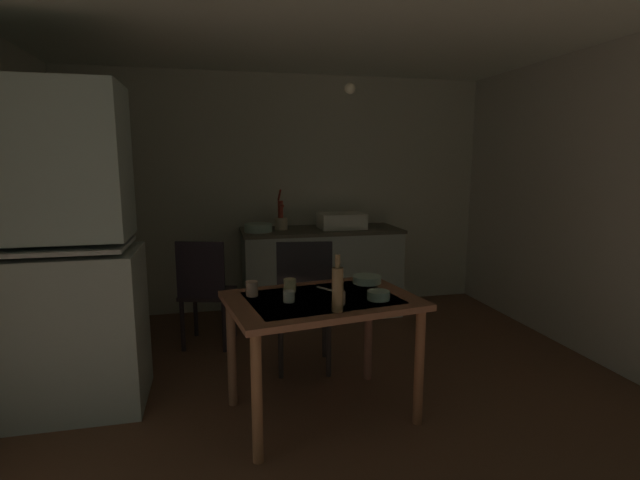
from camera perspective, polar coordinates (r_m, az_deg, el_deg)
name	(u,v)px	position (r m, az deg, el deg)	size (l,w,h in m)	color
ground_plane	(323,379)	(3.47, 0.33, -16.47)	(5.21, 5.21, 0.00)	brown
wall_back	(283,194)	(4.88, -4.48, 5.60)	(4.31, 0.10, 2.37)	beige
wall_right	(596,205)	(4.19, 30.45, 3.64)	(0.10, 3.57, 2.37)	beige
ceiling_slab	(323,15)	(3.24, 0.37, 25.66)	(4.31, 3.57, 0.10)	silver
hutch_cabinet	(58,263)	(3.22, -29.15, -2.42)	(0.91, 0.59, 1.97)	#AAB6AE
counter_cabinet	(321,272)	(4.69, 0.12, -3.85)	(1.55, 0.64, 0.86)	#AAB6AE
sink_basin	(341,220)	(4.65, 2.61, 2.38)	(0.44, 0.34, 0.15)	white
hand_pump	(281,212)	(4.56, -4.80, 3.38)	(0.05, 0.27, 0.39)	maroon
mixing_bowl_counter	(258,228)	(4.46, -7.51, 1.49)	(0.26, 0.26, 0.08)	#ADD1C1
stoneware_crock	(281,224)	(4.58, -4.74, 1.98)	(0.12, 0.12, 0.11)	beige
dining_table	(322,314)	(2.80, 0.22, -8.96)	(1.18, 0.91, 0.73)	brown
chair_far_side	(304,305)	(3.40, -1.95, -7.89)	(0.45, 0.45, 0.98)	#2B2321
chair_by_counter	(206,290)	(3.96, -13.70, -5.95)	(0.49, 0.49, 0.90)	#2C2226
serving_bowl_wide	(367,279)	(3.10, 5.70, -4.78)	(0.19, 0.19, 0.05)	#ADD1C1
soup_bowl_small	(378,295)	(2.75, 7.10, -6.66)	(0.13, 0.13, 0.05)	#ADD1C1
teacup_cream	(339,298)	(2.64, 2.36, -7.00)	(0.07, 0.07, 0.08)	tan
mug_dark	(289,296)	(2.69, -3.81, -6.83)	(0.06, 0.06, 0.06)	white
teacup_mint	(252,289)	(2.83, -8.26, -5.85)	(0.07, 0.07, 0.09)	tan
mug_tall	(290,285)	(2.89, -3.68, -5.50)	(0.08, 0.08, 0.08)	beige
glass_bottle	(338,288)	(2.50, 2.14, -5.86)	(0.06, 0.06, 0.31)	olive
table_knife	(333,297)	(2.77, 1.60, -6.95)	(0.19, 0.02, 0.01)	silver
teaspoon_near_bowl	(326,289)	(2.94, 0.75, -5.98)	(0.16, 0.02, 0.01)	beige
pendant_bulb	(350,89)	(3.51, 3.63, 17.86)	(0.08, 0.08, 0.08)	#F9EFCC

